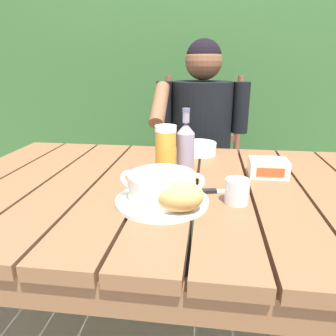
{
  "coord_description": "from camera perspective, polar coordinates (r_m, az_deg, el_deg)",
  "views": [
    {
      "loc": [
        0.12,
        -0.95,
        1.12
      ],
      "look_at": [
        -0.0,
        -0.05,
        0.82
      ],
      "focal_mm": 33.79,
      "sensor_mm": 36.0,
      "label": 1
    }
  ],
  "objects": [
    {
      "name": "diner_bowl",
      "position": [
        1.37,
        5.54,
        3.58
      ],
      "size": [
        0.15,
        0.15,
        0.05
      ],
      "color": "white",
      "rests_on": "dining_table"
    },
    {
      "name": "table_knife",
      "position": [
        0.97,
        8.56,
        -4.14
      ],
      "size": [
        0.15,
        0.05,
        0.01
      ],
      "color": "silver",
      "rests_on": "dining_table"
    },
    {
      "name": "dining_table",
      "position": [
        1.06,
        0.54,
        -7.05
      ],
      "size": [
        1.48,
        0.95,
        0.75
      ],
      "color": "brown",
      "rests_on": "ground_plane"
    },
    {
      "name": "beer_glass",
      "position": [
        1.06,
        -0.41,
        2.91
      ],
      "size": [
        0.07,
        0.07,
        0.18
      ],
      "color": "gold",
      "rests_on": "dining_table"
    },
    {
      "name": "water_glass_small",
      "position": [
        0.9,
        12.35,
        -4.11
      ],
      "size": [
        0.07,
        0.07,
        0.07
      ],
      "color": "silver",
      "rests_on": "dining_table"
    },
    {
      "name": "hedge_backdrop",
      "position": [
        2.7,
        3.5,
        16.47
      ],
      "size": [
        3.37,
        0.8,
        2.54
      ],
      "color": "#335D2D",
      "rests_on": "ground_plane"
    },
    {
      "name": "bread_roll",
      "position": [
        0.81,
        2.18,
        -5.08
      ],
      "size": [
        0.13,
        0.11,
        0.08
      ],
      "color": "tan",
      "rests_on": "serving_plate"
    },
    {
      "name": "chair_near_diner",
      "position": [
        1.96,
        5.92,
        -0.02
      ],
      "size": [
        0.47,
        0.41,
        1.05
      ],
      "color": "brown",
      "rests_on": "ground_plane"
    },
    {
      "name": "soup_bowl",
      "position": [
        0.87,
        -1.09,
        -3.24
      ],
      "size": [
        0.24,
        0.19,
        0.08
      ],
      "color": "white",
      "rests_on": "serving_plate"
    },
    {
      "name": "butter_tub",
      "position": [
        1.14,
        17.62,
        0.03
      ],
      "size": [
        0.13,
        0.1,
        0.06
      ],
      "color": "white",
      "rests_on": "dining_table"
    },
    {
      "name": "beer_bottle",
      "position": [
        1.09,
        3.17,
        3.69
      ],
      "size": [
        0.06,
        0.06,
        0.23
      ],
      "color": "gray",
      "rests_on": "dining_table"
    },
    {
      "name": "serving_plate",
      "position": [
        0.89,
        -1.07,
        -5.92
      ],
      "size": [
        0.26,
        0.26,
        0.01
      ],
      "color": "white",
      "rests_on": "dining_table"
    },
    {
      "name": "person_eating",
      "position": [
        1.71,
        5.85,
        5.04
      ],
      "size": [
        0.48,
        0.47,
        1.24
      ],
      "color": "black",
      "rests_on": "ground_plane"
    }
  ]
}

